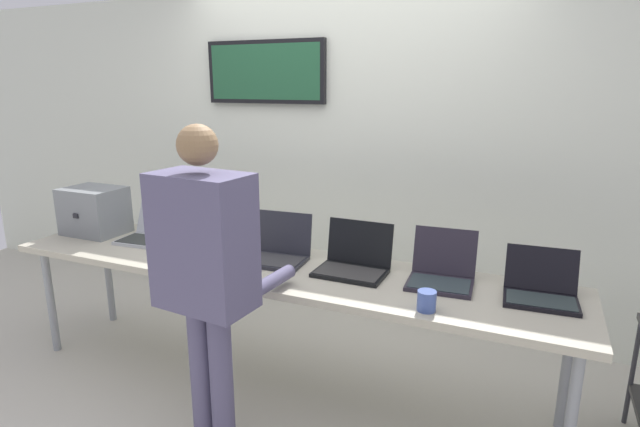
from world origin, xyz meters
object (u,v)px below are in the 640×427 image
object	(u,v)px
laptop_station_0	(149,231)
laptop_station_3	(354,261)
workbench	(274,272)
coffee_mug	(427,301)
laptop_station_1	(213,238)
laptop_station_2	(277,250)
equipment_box	(94,211)
laptop_station_5	(541,289)
person	(206,266)
laptop_station_4	(442,272)

from	to	relation	value
laptop_station_0	laptop_station_3	world-z (taller)	laptop_station_3
laptop_station_3	workbench	bearing A→B (deg)	-170.04
coffee_mug	laptop_station_1	bearing A→B (deg)	165.12
laptop_station_2	laptop_station_3	distance (m)	0.48
equipment_box	laptop_station_0	xyz separation A→B (m)	(0.44, 0.03, -0.10)
workbench	laptop_station_5	xyz separation A→B (m)	(1.40, 0.10, 0.10)
equipment_box	laptop_station_3	world-z (taller)	equipment_box
laptop_station_0	laptop_station_1	distance (m)	0.48
workbench	person	xyz separation A→B (m)	(0.00, -0.62, 0.25)
laptop_station_3	coffee_mug	size ratio (longest dim) A/B	4.02
equipment_box	laptop_station_1	distance (m)	0.93
laptop_station_0	person	size ratio (longest dim) A/B	0.23
laptop_station_1	laptop_station_5	distance (m)	1.91
equipment_box	coffee_mug	xyz separation A→B (m)	(2.35, -0.31, -0.11)
laptop_station_4	equipment_box	bearing A→B (deg)	-178.67
person	workbench	bearing A→B (deg)	90.15
equipment_box	laptop_station_3	bearing A→B (deg)	0.61
equipment_box	laptop_station_3	distance (m)	1.89
workbench	laptop_station_1	bearing A→B (deg)	165.41
equipment_box	laptop_station_4	distance (m)	2.36
workbench	equipment_box	distance (m)	1.44
laptop_station_1	laptop_station_4	world-z (taller)	laptop_station_4
laptop_station_5	coffee_mug	xyz separation A→B (m)	(-0.47, -0.35, -0.01)
laptop_station_1	laptop_station_3	bearing A→B (deg)	-3.01
equipment_box	laptop_station_0	world-z (taller)	equipment_box
laptop_station_1	coffee_mug	distance (m)	1.48
laptop_station_2	workbench	bearing A→B (deg)	-78.44
workbench	laptop_station_2	bearing A→B (deg)	101.56
laptop_station_1	laptop_station_4	xyz separation A→B (m)	(1.43, -0.02, 0.00)
equipment_box	laptop_station_0	bearing A→B (deg)	4.45
laptop_station_5	laptop_station_3	bearing A→B (deg)	-179.00
laptop_station_1	laptop_station_3	size ratio (longest dim) A/B	1.13
equipment_box	laptop_station_4	size ratio (longest dim) A/B	1.13
laptop_station_2	person	size ratio (longest dim) A/B	0.23
equipment_box	laptop_station_1	world-z (taller)	equipment_box
workbench	coffee_mug	size ratio (longest dim) A/B	35.39
laptop_station_3	coffee_mug	distance (m)	0.58
laptop_station_4	laptop_station_5	xyz separation A→B (m)	(0.47, -0.02, -0.01)
coffee_mug	laptop_station_0	bearing A→B (deg)	169.80
workbench	laptop_station_1	distance (m)	0.53
workbench	laptop_station_3	xyz separation A→B (m)	(0.46, 0.08, 0.11)
laptop_station_4	person	xyz separation A→B (m)	(-0.93, -0.74, 0.14)
equipment_box	person	xyz separation A→B (m)	(1.43, -0.68, 0.04)
workbench	laptop_station_4	size ratio (longest dim) A/B	9.65
workbench	laptop_station_1	size ratio (longest dim) A/B	7.78
laptop_station_0	laptop_station_4	bearing A→B (deg)	0.62
coffee_mug	laptop_station_3	bearing A→B (deg)	144.97
laptop_station_3	equipment_box	bearing A→B (deg)	-179.39
workbench	coffee_mug	xyz separation A→B (m)	(0.93, -0.25, 0.09)
equipment_box	laptop_station_4	xyz separation A→B (m)	(2.35, 0.05, -0.10)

